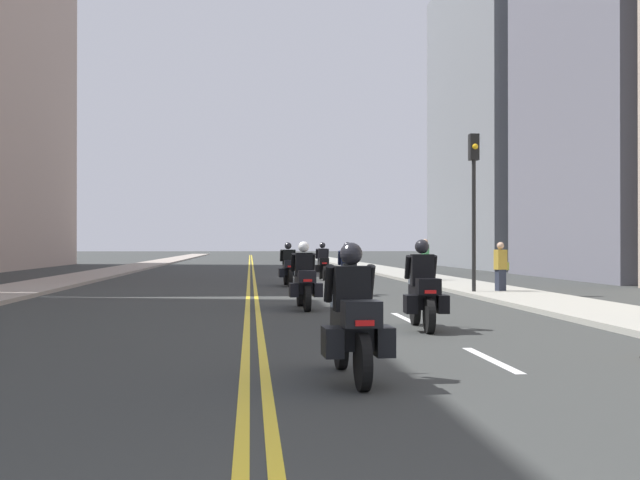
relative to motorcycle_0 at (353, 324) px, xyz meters
The scene contains 17 objects.
ground_plane 41.50m from the motorcycle_0, 91.52° to the left, with size 264.00×264.00×0.00m, color #333533.
sidewalk_left 42.39m from the motorcycle_0, 101.88° to the left, with size 2.62×144.00×0.12m, color gray.
sidewalk_right 41.99m from the motorcycle_0, 81.06° to the left, with size 2.62×144.00×0.12m, color #9A998F.
centreline_yellow_inner 41.50m from the motorcycle_0, 91.69° to the left, with size 0.12×132.00×0.01m, color yellow.
centreline_yellow_outer 41.49m from the motorcycle_0, 91.35° to the left, with size 0.12×132.00×0.01m, color yellow.
lane_dashes_white 22.58m from the motorcycle_0, 84.77° to the left, with size 0.14×56.40×0.01m.
building_right_1 32.06m from the motorcycle_0, 57.73° to the left, with size 7.63×12.89×19.58m.
building_right_2 47.10m from the motorcycle_0, 70.10° to the left, with size 6.23×17.13×20.24m.
motorcycle_0 is the anchor object (origin of this frame).
motorcycle_1 5.57m from the motorcycle_0, 69.41° to the left, with size 0.78×2.10×1.64m.
motorcycle_2 9.93m from the motorcycle_0, 89.29° to the left, with size 0.78×2.23×1.62m.
motorcycle_3 15.30m from the motorcycle_0, 83.14° to the left, with size 0.77×2.26×1.62m.
motorcycle_4 20.47m from the motorcycle_0, 89.29° to the left, with size 0.78×2.24×1.63m.
motorcycle_5 25.56m from the motorcycle_0, 85.53° to the left, with size 0.76×2.21×1.64m.
traffic_light_near 15.93m from the motorcycle_0, 69.02° to the left, with size 0.28×0.38×4.91m.
pedestrian_1 16.26m from the motorcycle_0, 66.33° to the left, with size 0.50×0.34×1.62m.
pedestrian_2 23.25m from the motorcycle_0, 75.37° to the left, with size 0.27×0.50×1.77m.
Camera 1 is at (-0.06, -2.37, 1.55)m, focal length 44.50 mm.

